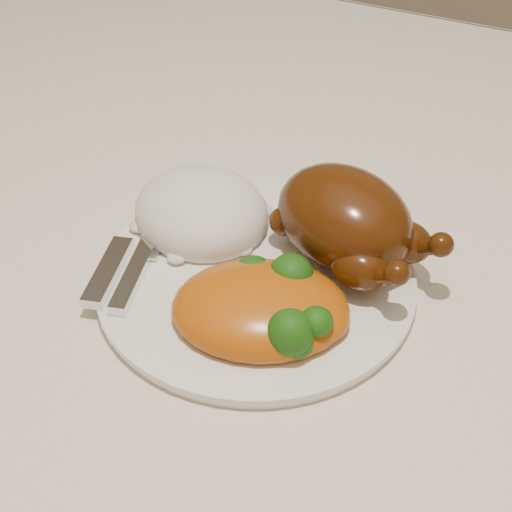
% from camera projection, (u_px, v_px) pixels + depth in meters
% --- Properties ---
extents(dining_table, '(1.60, 0.90, 0.76)m').
position_uv_depth(dining_table, '(254.00, 270.00, 0.77)').
color(dining_table, brown).
rests_on(dining_table, floor).
extents(tablecloth, '(1.73, 1.03, 0.18)m').
position_uv_depth(tablecloth, '(253.00, 215.00, 0.72)').
color(tablecloth, beige).
rests_on(tablecloth, dining_table).
extents(dinner_plate, '(0.34, 0.34, 0.01)m').
position_uv_depth(dinner_plate, '(256.00, 279.00, 0.59)').
color(dinner_plate, white).
rests_on(dinner_plate, tablecloth).
extents(roast_chicken, '(0.17, 0.14, 0.08)m').
position_uv_depth(roast_chicken, '(347.00, 221.00, 0.58)').
color(roast_chicken, '#4D2308').
rests_on(roast_chicken, dinner_plate).
extents(rice_mound, '(0.16, 0.15, 0.07)m').
position_uv_depth(rice_mound, '(202.00, 213.00, 0.63)').
color(rice_mound, white).
rests_on(rice_mound, dinner_plate).
extents(mac_and_cheese, '(0.17, 0.15, 0.05)m').
position_uv_depth(mac_and_cheese, '(268.00, 308.00, 0.54)').
color(mac_and_cheese, '#B64A0B').
rests_on(mac_and_cheese, dinner_plate).
extents(cutlery, '(0.07, 0.20, 0.01)m').
position_uv_depth(cutlery, '(140.00, 254.00, 0.60)').
color(cutlery, silver).
rests_on(cutlery, dinner_plate).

